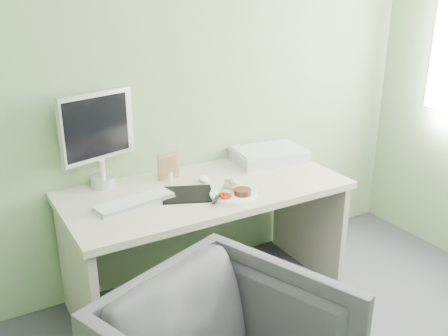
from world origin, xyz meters
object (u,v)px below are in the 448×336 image
plate (234,195)px  scanner (269,155)px  desk (206,216)px  monitor (98,134)px

plate → scanner: scanner is taller
desk → scanner: bearing=18.9°
plate → scanner: 0.63m
scanner → plate: bearing=-135.6°
plate → scanner: (0.50, 0.38, 0.03)m
scanner → monitor: size_ratio=0.84×
desk → scanner: size_ratio=3.54×
desk → monitor: 0.76m
desk → scanner: (0.57, 0.20, 0.22)m
scanner → monitor: bearing=-179.4°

